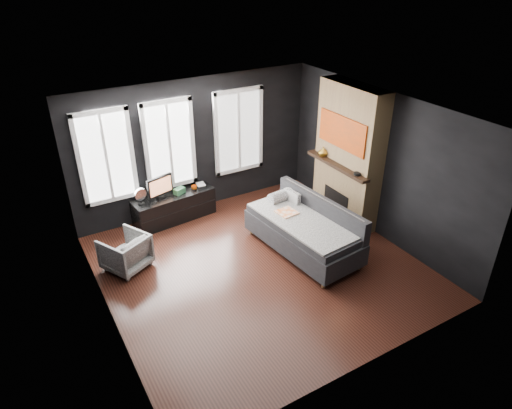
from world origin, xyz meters
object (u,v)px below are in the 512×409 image
sofa (303,228)px  armchair (125,250)px  monitor (160,186)px  book (196,180)px  media_console (174,207)px  mantel_vase (323,152)px  mug (194,187)px

sofa → armchair: 3.07m
monitor → book: monitor is taller
media_console → monitor: 0.58m
book → mantel_vase: size_ratio=1.19×
armchair → sofa: bearing=132.1°
mug → mantel_vase: 2.64m
sofa → book: bearing=107.7°
book → mantel_vase: 2.60m
sofa → monitor: monitor is taller
armchair → media_console: armchair is taller
monitor → armchair: bearing=-150.3°
armchair → media_console: bearing=-166.9°
sofa → media_console: sofa is taller
sofa → monitor: 2.86m
armchair → mantel_vase: (4.00, -0.09, 0.98)m
mug → book: book is taller
media_console → book: book is taller
book → mug: bearing=-128.6°
media_console → book: (0.56, 0.13, 0.39)m
book → mantel_vase: mantel_vase is taller
media_console → sofa: bearing=-60.4°
mug → armchair: bearing=-147.9°
sofa → mantel_vase: bearing=35.6°
sofa → book: size_ratio=9.75×
sofa → media_console: size_ratio=1.35×
armchair → media_console: size_ratio=0.42×
armchair → mug: size_ratio=6.14×
armchair → mantel_vase: size_ratio=3.62×
armchair → monitor: monitor is taller
mantel_vase → book: bearing=148.2°
media_console → mug: mug is taller
mantel_vase → mug: bearing=152.3°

